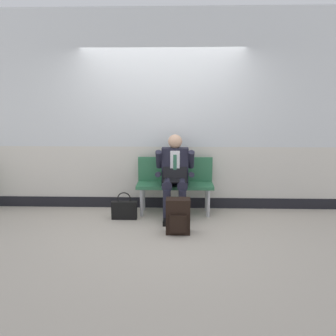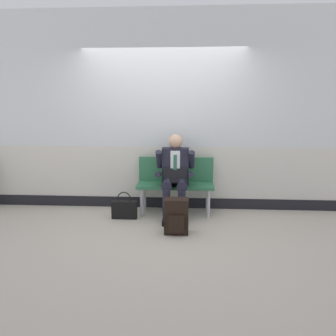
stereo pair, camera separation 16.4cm
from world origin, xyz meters
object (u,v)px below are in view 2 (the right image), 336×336
at_px(person_seated, 175,174).
at_px(backpack, 176,216).
at_px(bench_with_person, 176,180).
at_px(handbag, 124,209).

xyz_separation_m(person_seated, backpack, (0.05, -0.69, -0.42)).
relative_size(bench_with_person, handbag, 2.85).
relative_size(person_seated, handbag, 3.00).
height_order(bench_with_person, backpack, bench_with_person).
height_order(bench_with_person, handbag, bench_with_person).
distance_m(person_seated, handbag, 0.91).
bearing_deg(bench_with_person, handbag, -154.13).
height_order(backpack, handbag, backpack).
height_order(person_seated, backpack, person_seated).
bearing_deg(backpack, handbag, 146.10).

